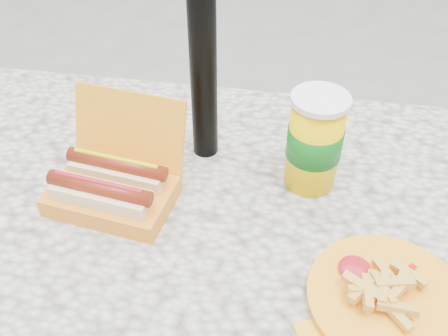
# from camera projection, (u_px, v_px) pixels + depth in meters

# --- Properties ---
(picnic_table) EXTENTS (1.20, 0.80, 0.75)m
(picnic_table) POSITION_uv_depth(u_px,v_px,m) (192.00, 243.00, 0.98)
(picnic_table) COLOR beige
(picnic_table) RESTS_ON ground
(hotdog_box) EXTENTS (0.24, 0.22, 0.17)m
(hotdog_box) POSITION_uv_depth(u_px,v_px,m) (113.00, 185.00, 0.89)
(hotdog_box) COLOR orange
(hotdog_box) RESTS_ON picnic_table
(fries_plate) EXTENTS (0.26, 0.35, 0.05)m
(fries_plate) POSITION_uv_depth(u_px,v_px,m) (386.00, 302.00, 0.74)
(fries_plate) COLOR gold
(fries_plate) RESTS_ON picnic_table
(soda_cup) EXTENTS (0.10, 0.10, 0.19)m
(soda_cup) POSITION_uv_depth(u_px,v_px,m) (314.00, 142.00, 0.89)
(soda_cup) COLOR #FFC700
(soda_cup) RESTS_ON picnic_table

